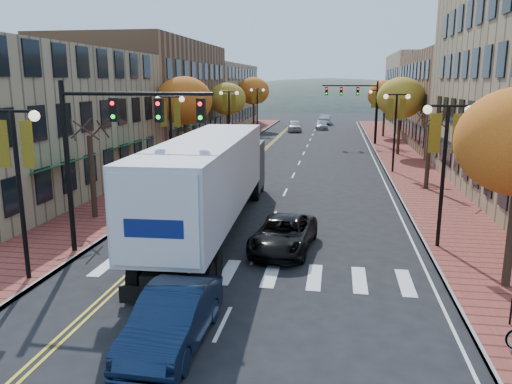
% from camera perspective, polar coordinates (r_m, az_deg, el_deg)
% --- Properties ---
extents(ground, '(200.00, 200.00, 0.00)m').
position_cam_1_polar(ground, '(16.93, -2.28, -11.75)').
color(ground, black).
rests_on(ground, ground).
extents(sidewalk_left, '(4.00, 85.00, 0.15)m').
position_cam_1_polar(sidewalk_left, '(49.61, -5.10, 4.50)').
color(sidewalk_left, brown).
rests_on(sidewalk_left, ground).
extents(sidewalk_right, '(4.00, 85.00, 0.15)m').
position_cam_1_polar(sidewalk_right, '(48.47, 16.06, 3.87)').
color(sidewalk_right, brown).
rests_on(sidewalk_right, ground).
extents(building_left_near, '(12.00, 22.00, 9.00)m').
position_cam_1_polar(building_left_near, '(34.65, -26.58, 7.15)').
color(building_left_near, '#9E8966').
rests_on(building_left_near, ground).
extents(building_left_mid, '(12.00, 24.00, 11.00)m').
position_cam_1_polar(building_left_mid, '(54.94, -12.56, 10.71)').
color(building_left_mid, brown).
rests_on(building_left_mid, ground).
extents(building_left_far, '(12.00, 26.00, 9.50)m').
position_cam_1_polar(building_left_far, '(78.76, -5.77, 10.86)').
color(building_left_far, '#9E8966').
rests_on(building_left_far, ground).
extents(building_right_mid, '(15.00, 24.00, 10.00)m').
position_cam_1_polar(building_right_mid, '(59.19, 24.56, 9.52)').
color(building_right_mid, brown).
rests_on(building_right_mid, ground).
extents(building_right_far, '(15.00, 20.00, 11.00)m').
position_cam_1_polar(building_right_far, '(80.62, 20.51, 10.71)').
color(building_right_far, '#9E8966').
rests_on(building_right_far, ground).
extents(tree_left_a, '(0.28, 0.28, 4.20)m').
position_cam_1_polar(tree_left_a, '(26.51, -18.20, 1.67)').
color(tree_left_a, '#382619').
rests_on(tree_left_a, sidewalk_left).
extents(tree_left_b, '(4.48, 4.48, 7.21)m').
position_cam_1_polar(tree_left_b, '(40.97, -8.19, 10.29)').
color(tree_left_b, '#382619').
rests_on(tree_left_b, sidewalk_left).
extents(tree_left_c, '(4.16, 4.16, 6.69)m').
position_cam_1_polar(tree_left_c, '(56.46, -3.31, 10.57)').
color(tree_left_c, '#382619').
rests_on(tree_left_c, sidewalk_left).
extents(tree_left_d, '(4.61, 4.61, 7.42)m').
position_cam_1_polar(tree_left_d, '(74.12, -0.28, 11.48)').
color(tree_left_d, '#382619').
rests_on(tree_left_d, sidewalk_left).
extents(tree_right_b, '(0.28, 0.28, 4.20)m').
position_cam_1_polar(tree_right_b, '(33.97, 19.08, 3.87)').
color(tree_right_b, '#382619').
rests_on(tree_right_b, sidewalk_right).
extents(tree_right_c, '(4.48, 4.48, 7.21)m').
position_cam_1_polar(tree_right_c, '(49.50, 16.24, 10.29)').
color(tree_right_c, '#382619').
rests_on(tree_right_c, sidewalk_right).
extents(tree_right_d, '(4.35, 4.35, 7.00)m').
position_cam_1_polar(tree_right_d, '(65.41, 14.55, 10.67)').
color(tree_right_d, '#382619').
rests_on(tree_right_d, sidewalk_right).
extents(lamp_left_a, '(1.96, 0.36, 6.05)m').
position_cam_1_polar(lamp_left_a, '(18.65, -25.66, 3.08)').
color(lamp_left_a, black).
rests_on(lamp_left_a, ground).
extents(lamp_left_b, '(1.96, 0.36, 6.05)m').
position_cam_1_polar(lamp_left_b, '(32.98, -9.74, 7.72)').
color(lamp_left_b, black).
rests_on(lamp_left_b, ground).
extents(lamp_left_c, '(1.96, 0.36, 6.05)m').
position_cam_1_polar(lamp_left_c, '(50.32, -3.09, 9.47)').
color(lamp_left_c, black).
rests_on(lamp_left_c, ground).
extents(lamp_left_d, '(1.96, 0.36, 6.05)m').
position_cam_1_polar(lamp_left_d, '(68.00, 0.15, 10.28)').
color(lamp_left_d, black).
rests_on(lamp_left_d, ground).
extents(lamp_right_a, '(1.96, 0.36, 6.05)m').
position_cam_1_polar(lamp_right_a, '(21.74, 20.81, 4.68)').
color(lamp_right_a, black).
rests_on(lamp_right_a, ground).
extents(lamp_right_b, '(1.96, 0.36, 6.05)m').
position_cam_1_polar(lamp_right_b, '(39.46, 15.67, 8.20)').
color(lamp_right_b, black).
rests_on(lamp_right_b, ground).
extents(lamp_right_c, '(1.96, 0.36, 6.05)m').
position_cam_1_polar(lamp_right_c, '(57.35, 13.71, 9.51)').
color(lamp_right_c, black).
rests_on(lamp_right_c, ground).
extents(traffic_mast_near, '(6.10, 0.35, 7.00)m').
position_cam_1_polar(traffic_mast_near, '(20.14, -16.21, 6.24)').
color(traffic_mast_near, black).
rests_on(traffic_mast_near, ground).
extents(traffic_mast_far, '(6.10, 0.34, 7.00)m').
position_cam_1_polar(traffic_mast_far, '(57.20, 11.69, 10.23)').
color(traffic_mast_far, black).
rests_on(traffic_mast_far, ground).
extents(semi_truck, '(3.62, 18.27, 4.54)m').
position_cam_1_polar(semi_truck, '(23.40, -4.79, 1.89)').
color(semi_truck, black).
rests_on(semi_truck, ground).
extents(navy_sedan, '(1.70, 4.74, 1.55)m').
position_cam_1_polar(navy_sedan, '(13.91, -9.50, -14.03)').
color(navy_sedan, '#0C1932').
rests_on(navy_sedan, ground).
extents(black_suv, '(2.76, 5.18, 1.38)m').
position_cam_1_polar(black_suv, '(21.03, 3.18, -4.83)').
color(black_suv, black).
rests_on(black_suv, ground).
extents(car_far_white, '(2.42, 4.91, 1.61)m').
position_cam_1_polar(car_far_white, '(71.54, 4.41, 7.55)').
color(car_far_white, silver).
rests_on(car_far_white, ground).
extents(car_far_silver, '(2.02, 4.39, 1.24)m').
position_cam_1_polar(car_far_silver, '(75.42, 7.50, 7.60)').
color(car_far_silver, '#9999A0').
rests_on(car_far_silver, ground).
extents(car_far_oncoming, '(2.03, 4.94, 1.59)m').
position_cam_1_polar(car_far_oncoming, '(83.96, 7.92, 8.20)').
color(car_far_oncoming, '#B7B9C0').
rests_on(car_far_oncoming, ground).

